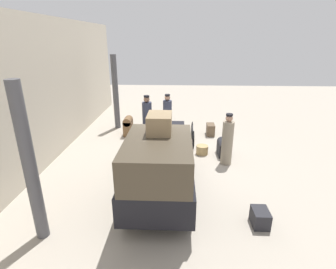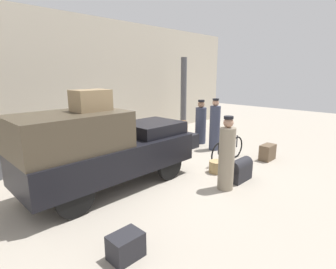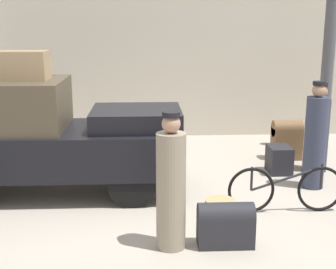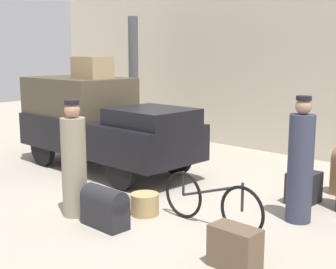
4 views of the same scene
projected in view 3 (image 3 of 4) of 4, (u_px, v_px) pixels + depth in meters
The scene contains 13 objects.
ground_plane at pixel (156, 197), 7.30m from camera, with size 30.00×30.00×0.00m, color #A89E8E.
station_building_facade at pixel (151, 40), 10.73m from camera, with size 16.00×0.15×4.50m.
canopy_pillar_right at pixel (327, 74), 9.65m from camera, with size 0.25×0.25×3.20m.
truck at pixel (41, 133), 7.28m from camera, with size 3.96×1.56×1.81m.
bicycle at pixel (286, 189), 6.65m from camera, with size 1.67×0.04×0.71m.
wicker_basket at pixel (220, 211), 6.37m from camera, with size 0.41×0.41×0.31m.
conductor_in_dark_uniform at pixel (318, 131), 8.43m from camera, with size 0.40×0.40×1.62m.
porter_with_bicycle at pixel (171, 187), 5.50m from camera, with size 0.35×0.35×1.67m.
porter_standing_middle at pixel (315, 140), 7.55m from camera, with size 0.35×0.35×1.75m.
suitcase_small_leather at pixel (226, 224), 5.66m from camera, with size 0.68×0.32×0.55m.
trunk_large_brown at pixel (287, 138), 9.24m from camera, with size 0.57×0.33×0.78m.
suitcase_black_upright at pixel (279, 159), 8.43m from camera, with size 0.39×0.52×0.49m.
trunk_on_truck_roof at pixel (23, 65), 7.03m from camera, with size 0.72×0.54×0.43m.
Camera 3 is at (-0.14, -6.87, 2.66)m, focal length 50.00 mm.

